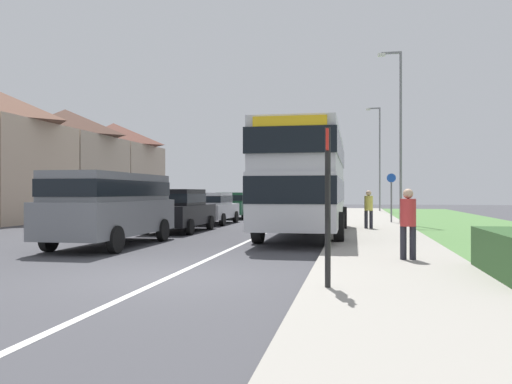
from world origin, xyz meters
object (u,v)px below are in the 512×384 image
object	(u,v)px
parked_car_black	(179,209)
double_decker_bus	(306,177)
cycle_route_sign	(391,196)
bus_stop_sign	(328,196)
parked_van_grey	(111,203)
parked_car_dark_green	(234,204)
parked_car_silver	(213,207)
street_lamp_far	(379,153)
pedestrian_walking_away	(369,207)
pedestrian_at_stop	(408,220)
street_lamp_mid	(399,127)

from	to	relation	value
parked_car_black	double_decker_bus	bearing A→B (deg)	-13.57
cycle_route_sign	bus_stop_sign	bearing A→B (deg)	-96.88
parked_van_grey	parked_car_dark_green	bearing A→B (deg)	90.28
parked_car_silver	street_lamp_far	world-z (taller)	street_lamp_far
double_decker_bus	parked_van_grey	xyz separation A→B (m)	(-5.37, -4.32, -0.86)
parked_car_dark_green	bus_stop_sign	size ratio (longest dim) A/B	1.54
parked_car_black	parked_car_dark_green	size ratio (longest dim) A/B	1.13
parked_car_black	pedestrian_walking_away	world-z (taller)	parked_car_black
double_decker_bus	pedestrian_walking_away	xyz separation A→B (m)	(2.28, 2.99, -1.17)
pedestrian_walking_away	parked_car_dark_green	bearing A→B (deg)	130.77
double_decker_bus	street_lamp_far	xyz separation A→B (m)	(3.60, 23.64, 2.58)
pedestrian_at_stop	street_lamp_mid	xyz separation A→B (m)	(0.93, 13.87, 3.75)
double_decker_bus	cycle_route_sign	world-z (taller)	double_decker_bus
parked_van_grey	pedestrian_at_stop	world-z (taller)	parked_van_grey
cycle_route_sign	street_lamp_mid	world-z (taller)	street_lamp_mid
parked_car_silver	cycle_route_sign	size ratio (longest dim) A/B	1.75
pedestrian_walking_away	street_lamp_mid	world-z (taller)	street_lamp_mid
pedestrian_walking_away	street_lamp_mid	size ratio (longest dim) A/B	0.20
double_decker_bus	parked_car_black	bearing A→B (deg)	166.43
parked_van_grey	street_lamp_mid	bearing A→B (deg)	51.09
pedestrian_walking_away	cycle_route_sign	distance (m)	4.89
parked_car_silver	bus_stop_sign	distance (m)	18.19
parked_car_silver	pedestrian_walking_away	size ratio (longest dim) A/B	2.65
parked_van_grey	parked_car_silver	size ratio (longest dim) A/B	1.24
bus_stop_sign	parked_car_silver	bearing A→B (deg)	111.15
street_lamp_far	parked_car_dark_green	bearing A→B (deg)	-127.72
parked_car_silver	parked_car_dark_green	bearing A→B (deg)	91.94
parked_van_grey	street_lamp_far	xyz separation A→B (m)	(8.96, 27.96, 3.44)
parked_van_grey	parked_car_silver	bearing A→B (deg)	89.44
pedestrian_at_stop	parked_van_grey	bearing A→B (deg)	162.94
parked_van_grey	pedestrian_walking_away	bearing A→B (deg)	43.75
parked_car_silver	street_lamp_mid	distance (m)	9.85
pedestrian_walking_away	street_lamp_mid	distance (m)	5.71
street_lamp_mid	street_lamp_far	bearing A→B (deg)	90.67
double_decker_bus	pedestrian_at_stop	size ratio (longest dim) A/B	5.85
parked_van_grey	street_lamp_mid	xyz separation A→B (m)	(9.16, 11.34, 3.44)
bus_stop_sign	pedestrian_at_stop	bearing A→B (deg)	66.81
street_lamp_mid	pedestrian_walking_away	bearing A→B (deg)	-110.60
parked_car_dark_green	street_lamp_far	world-z (taller)	street_lamp_far
bus_stop_sign	street_lamp_far	bearing A→B (deg)	86.15
parked_van_grey	street_lamp_far	bearing A→B (deg)	72.23
parked_car_silver	pedestrian_walking_away	distance (m)	8.30
pedestrian_walking_away	cycle_route_sign	world-z (taller)	cycle_route_sign
pedestrian_at_stop	street_lamp_far	bearing A→B (deg)	88.62
pedestrian_at_stop	bus_stop_sign	distance (m)	4.00
parked_van_grey	street_lamp_mid	world-z (taller)	street_lamp_mid
parked_car_dark_green	street_lamp_mid	world-z (taller)	street_lamp_mid
parked_car_black	parked_car_silver	xyz separation A→B (m)	(-0.05, 5.21, -0.07)
pedestrian_walking_away	street_lamp_mid	xyz separation A→B (m)	(1.51, 4.03, 3.75)
parked_car_silver	pedestrian_walking_away	bearing A→B (deg)	-24.76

